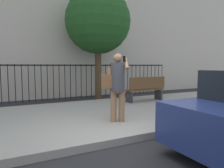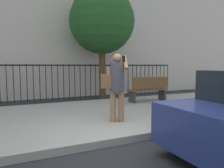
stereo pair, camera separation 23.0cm
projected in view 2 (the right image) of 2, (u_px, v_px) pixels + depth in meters
The scene contains 6 objects.
ground_plane at pixel (121, 145), 4.01m from camera, with size 60.00×60.00×0.00m, color #28282B.
sidewalk at pixel (86, 116), 5.99m from camera, with size 28.00×4.40×0.15m, color #9E9B93.
iron_fence at pixel (61, 77), 9.25m from camera, with size 12.03×0.04×1.60m.
pedestrian_on_phone at pixel (116, 83), 5.04m from camera, with size 0.72×0.54×1.68m.
street_bench at pixel (149, 89), 7.95m from camera, with size 1.60×0.45×0.95m.
street_tree_near at pixel (102, 22), 9.24m from camera, with size 2.91×2.91×4.97m.
Camera 2 is at (-1.77, -3.46, 1.53)m, focal length 33.22 mm.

